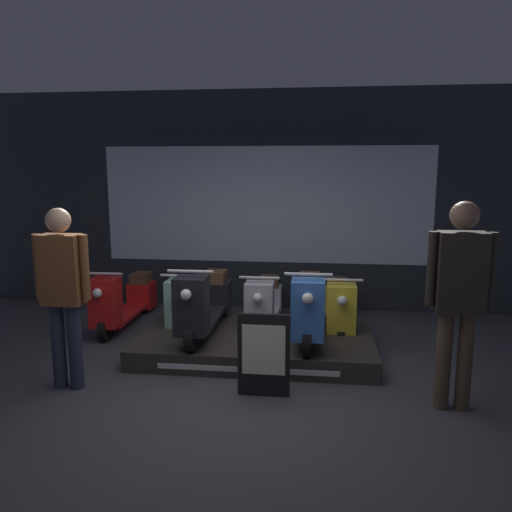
# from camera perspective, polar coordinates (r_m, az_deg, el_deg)

# --- Properties ---
(ground_plane) EXTENTS (30.00, 30.00, 0.00)m
(ground_plane) POSITION_cam_1_polar(r_m,az_deg,el_deg) (4.83, -2.70, -15.63)
(ground_plane) COLOR #38383D
(shop_wall_back) EXTENTS (8.75, 0.09, 3.20)m
(shop_wall_back) POSITION_cam_1_polar(r_m,az_deg,el_deg) (7.40, 1.14, 6.25)
(shop_wall_back) COLOR #23282D
(shop_wall_back) RESTS_ON ground_plane
(display_platform) EXTENTS (2.63, 1.57, 0.22)m
(display_platform) POSITION_cam_1_polar(r_m,az_deg,el_deg) (5.83, 0.03, -9.79)
(display_platform) COLOR #2D2823
(display_platform) RESTS_ON ground_plane
(scooter_display_left) EXTENTS (0.47, 1.71, 0.85)m
(scooter_display_left) POSITION_cam_1_polar(r_m,az_deg,el_deg) (5.77, -5.87, -5.38)
(scooter_display_left) COLOR black
(scooter_display_left) RESTS_ON display_platform
(scooter_display_right) EXTENTS (0.47, 1.71, 0.85)m
(scooter_display_right) POSITION_cam_1_polar(r_m,az_deg,el_deg) (5.64, 6.02, -5.76)
(scooter_display_right) COLOR black
(scooter_display_right) RESTS_ON display_platform
(scooter_backrow_0) EXTENTS (0.47, 1.71, 0.85)m
(scooter_backrow_0) POSITION_cam_1_polar(r_m,az_deg,el_deg) (6.94, -14.76, -4.94)
(scooter_backrow_0) COLOR black
(scooter_backrow_0) RESTS_ON ground_plane
(scooter_backrow_1) EXTENTS (0.47, 1.71, 0.85)m
(scooter_backrow_1) POSITION_cam_1_polar(r_m,az_deg,el_deg) (6.65, -7.14, -5.32)
(scooter_backrow_1) COLOR black
(scooter_backrow_1) RESTS_ON ground_plane
(scooter_backrow_2) EXTENTS (0.47, 1.71, 0.85)m
(scooter_backrow_2) POSITION_cam_1_polar(r_m,az_deg,el_deg) (6.49, 1.01, -5.62)
(scooter_backrow_2) COLOR black
(scooter_backrow_2) RESTS_ON ground_plane
(scooter_backrow_3) EXTENTS (0.47, 1.71, 0.85)m
(scooter_backrow_3) POSITION_cam_1_polar(r_m,az_deg,el_deg) (6.47, 9.40, -5.82)
(scooter_backrow_3) COLOR black
(scooter_backrow_3) RESTS_ON ground_plane
(person_left_browsing) EXTENTS (0.53, 0.23, 1.73)m
(person_left_browsing) POSITION_cam_1_polar(r_m,az_deg,el_deg) (4.99, -21.22, -3.22)
(person_left_browsing) COLOR #232838
(person_left_browsing) RESTS_ON ground_plane
(person_right_browsing) EXTENTS (0.55, 0.24, 1.82)m
(person_right_browsing) POSITION_cam_1_polar(r_m,az_deg,el_deg) (4.56, 22.21, -3.61)
(person_right_browsing) COLOR #473828
(person_right_browsing) RESTS_ON ground_plane
(price_sign_board) EXTENTS (0.48, 0.04, 0.79)m
(price_sign_board) POSITION_cam_1_polar(r_m,az_deg,el_deg) (4.66, 0.89, -11.24)
(price_sign_board) COLOR black
(price_sign_board) RESTS_ON ground_plane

